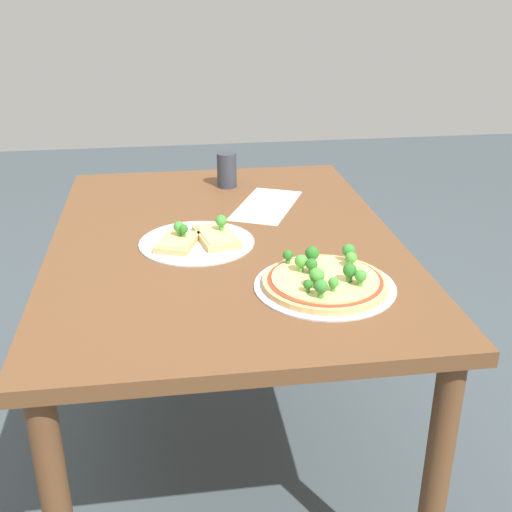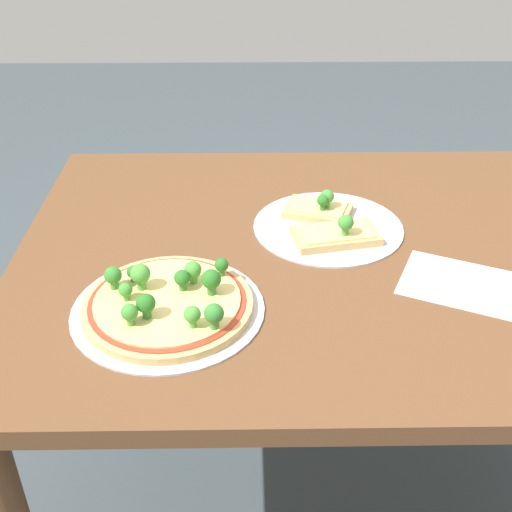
# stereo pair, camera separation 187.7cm
# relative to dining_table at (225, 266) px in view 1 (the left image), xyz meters

# --- Properties ---
(ground_plane) EXTENTS (8.00, 8.00, 0.00)m
(ground_plane) POSITION_rel_dining_table_xyz_m (0.00, 0.00, -0.66)
(ground_plane) COLOR #3D474C
(dining_table) EXTENTS (1.31, 0.94, 0.75)m
(dining_table) POSITION_rel_dining_table_xyz_m (0.00, 0.00, 0.00)
(dining_table) COLOR brown
(dining_table) RESTS_ON ground_plane
(pizza_tray_whole) EXTENTS (0.33, 0.33, 0.07)m
(pizza_tray_whole) POSITION_rel_dining_table_xyz_m (0.33, 0.20, 0.11)
(pizza_tray_whole) COLOR #B7B7BC
(pizza_tray_whole) RESTS_ON dining_table
(pizza_tray_slice) EXTENTS (0.31, 0.31, 0.07)m
(pizza_tray_slice) POSITION_rel_dining_table_xyz_m (0.03, -0.07, 0.10)
(pizza_tray_slice) COLOR #B7B7BC
(pizza_tray_slice) RESTS_ON dining_table
(drinking_cup) EXTENTS (0.07, 0.07, 0.12)m
(drinking_cup) POSITION_rel_dining_table_xyz_m (-0.45, 0.05, 0.15)
(drinking_cup) COLOR #2D333D
(drinking_cup) RESTS_ON dining_table
(paper_menu) EXTENTS (0.36, 0.28, 0.00)m
(paper_menu) POSITION_rel_dining_table_xyz_m (-0.24, 0.15, 0.09)
(paper_menu) COLOR silver
(paper_menu) RESTS_ON dining_table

